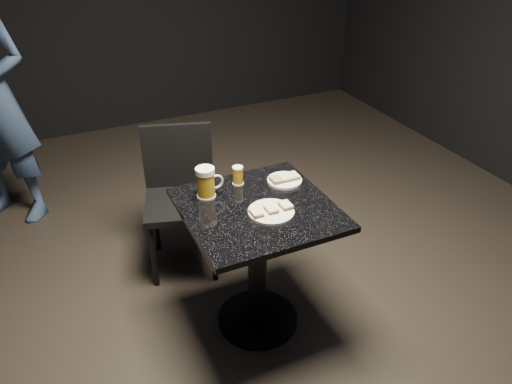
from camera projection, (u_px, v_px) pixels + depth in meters
floor at (258, 320)px, 2.77m from camera, size 6.00×6.00×0.00m
plate_large at (271, 212)px, 2.33m from camera, size 0.22×0.22×0.01m
plate_small at (285, 181)px, 2.58m from camera, size 0.18×0.18×0.01m
table at (258, 247)px, 2.51m from camera, size 0.70×0.70×0.75m
beer_mug at (206, 182)px, 2.42m from camera, size 0.14×0.09×0.16m
beer_tumbler at (238, 175)px, 2.54m from camera, size 0.06×0.06×0.10m
chair at (180, 190)px, 2.99m from camera, size 0.52×0.52×0.88m
canapes_on_plate_large at (271, 209)px, 2.32m from camera, size 0.20×0.07×0.02m
canapes_on_plate_small at (285, 178)px, 2.57m from camera, size 0.15×0.07×0.02m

